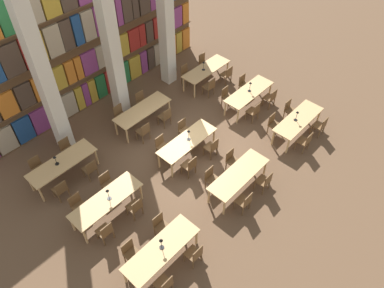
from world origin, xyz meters
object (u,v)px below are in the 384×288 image
Objects in this scene: desk_lamp_0 at (161,242)px; chair_16 at (190,165)px; chair_30 at (165,116)px; chair_34 at (227,74)px; chair_14 at (135,207)px; chair_17 at (162,146)px; chair_24 at (61,189)px; desk_lamp_5 at (55,159)px; chair_21 at (227,96)px; chair_31 at (142,101)px; chair_10 at (320,126)px; desk_lamp_3 at (189,133)px; chair_11 at (290,109)px; reading_table_4 at (187,142)px; chair_2 at (195,254)px; reading_table_6 at (62,164)px; chair_13 at (78,205)px; chair_3 at (161,225)px; chair_15 at (108,183)px; chair_18 at (212,147)px; reading_table_1 at (239,175)px; chair_7 at (232,160)px; chair_12 at (105,231)px; pillar_center at (111,46)px; chair_35 at (204,62)px; chair_4 at (244,201)px; reading_table_3 at (106,201)px; desk_lamp_2 at (108,193)px; chair_20 at (254,111)px; chair_19 at (184,129)px; pillar_left at (44,80)px; reading_table_8 at (206,70)px; chair_33 at (186,73)px; chair_25 at (38,167)px; chair_1 at (131,252)px; chair_8 at (305,141)px; desk_lamp_4 at (250,85)px; reading_table_2 at (298,120)px; desk_lamp_6 at (204,64)px; pillar_right at (166,19)px; reading_table_0 at (161,250)px; desk_lamp_1 at (297,114)px; chair_26 at (90,169)px; reading_table_7 at (143,111)px; chair_28 at (144,131)px.

chair_16 is (2.92, 1.65, -0.60)m from desk_lamp_0.
chair_30 is 1.00× the size of chair_34.
chair_17 is at bearing 28.04° from chair_14.
chair_24 is 1.03m from desk_lamp_5.
chair_21 is 3.51m from chair_31.
desk_lamp_3 reaches higher than chair_10.
chair_11 is 0.37× the size of reading_table_4.
desk_lamp_0 is at bearing 130.06° from chair_2.
reading_table_6 is 6.08× the size of desk_lamp_5.
chair_13 is at bearing -88.96° from chair_24.
chair_15 is (-0.08, 2.45, 0.00)m from chair_3.
chair_18 and chair_30 have the same top height.
chair_2 is 0.37× the size of reading_table_1.
chair_16 is 1.17m from chair_18.
chair_12 is (-4.78, 1.01, 0.00)m from chair_7.
pillar_center is 5.07m from chair_35.
chair_4 is 1.00× the size of chair_24.
reading_table_3 is 5.26× the size of desk_lamp_2.
chair_20 is at bearing -23.92° from desk_lamp_5.
reading_table_1 is 5.95m from reading_table_6.
chair_19 is at bearing -22.23° from reading_table_6.
pillar_left is 2.51× the size of reading_table_8.
desk_lamp_2 is at bearing 24.45° from chair_33.
chair_24 and chair_25 have the same top height.
chair_1 is 7.38m from chair_20.
pillar_center reaches higher than chair_33.
chair_17 is 1.00× the size of chair_24.
desk_lamp_4 reaches higher than chair_8.
reading_table_2 is at bearing -99.95° from chair_34.
chair_17 is at bearing 63.60° from chair_31.
desk_lamp_6 is at bearing 33.70° from desk_lamp_0.
pillar_right is at bearing 125.24° from reading_table_8.
chair_24 is 1.00× the size of chair_33.
desk_lamp_2 is at bearing -168.10° from chair_34.
desk_lamp_4 reaches higher than chair_21.
desk_lamp_5 is at bearing 147.03° from reading_table_4.
chair_12 is (-0.63, 1.76, -0.22)m from reading_table_0.
chair_26 is at bearing 148.78° from desk_lamp_1.
chair_26 is (-0.01, 2.31, 0.00)m from chair_14.
chair_2 reaches higher than reading_table_6.
pillar_right reaches higher than chair_13.
desk_lamp_4 is at bearing 84.28° from desk_lamp_1.
reading_table_7 is (3.62, 2.33, 0.00)m from reading_table_3.
chair_13 is 1.00× the size of chair_24.
desk_lamp_2 reaches higher than chair_20.
reading_table_7 is (4.17, 4.09, 0.22)m from chair_1.
pillar_left reaches higher than chair_19.
reading_table_7 is (-0.52, 1.73, 0.22)m from chair_19.
chair_10 is 1.00× the size of chair_11.
chair_21 and chair_28 have the same top height.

